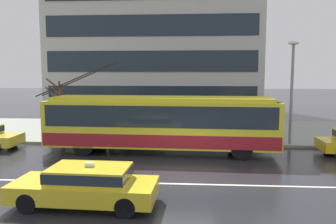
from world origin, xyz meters
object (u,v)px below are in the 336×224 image
Objects in this scene: pedestrian_approaching_curb at (127,122)px; street_tree_bare at (60,105)px; pedestrian_at_shelter at (111,122)px; bus_shelter at (137,106)px; pedestrian_waiting_by_pole at (142,113)px; street_lamp at (292,83)px; trolleybus at (161,122)px; pedestrian_walking_past at (109,111)px; taxi_oncoming_near at (87,184)px.

pedestrian_approaching_curb is 0.43× the size of street_tree_bare.
pedestrian_approaching_curb is (1.00, 0.11, -0.04)m from pedestrian_at_shelter.
pedestrian_approaching_curb is (-0.60, -0.25, -1.00)m from bus_shelter.
pedestrian_waiting_by_pole is (1.03, -0.39, 0.66)m from pedestrian_approaching_curb.
street_lamp is (9.67, -1.42, 2.56)m from pedestrian_approaching_curb.
street_lamp is (10.67, -1.31, 2.52)m from pedestrian_at_shelter.
trolleybus reaches higher than bus_shelter.
pedestrian_walking_past is 2.63m from pedestrian_waiting_by_pole.
pedestrian_walking_past reaches higher than taxi_oncoming_near.
pedestrian_at_shelter is (-3.48, 3.33, -0.50)m from trolleybus.
street_tree_bare is (-14.03, 1.59, -1.53)m from street_lamp.
bus_shelter is 1.93× the size of pedestrian_walking_past.
trolleybus is 2.18× the size of street_lamp.
pedestrian_at_shelter is 3.51m from street_tree_bare.
pedestrian_at_shelter is at bearing -173.78° from pedestrian_approaching_curb.
street_tree_bare is at bearing 175.12° from pedestrian_at_shelter.
bus_shelter reaches higher than pedestrian_waiting_by_pole.
trolleybus is at bearing -164.25° from street_lamp.
pedestrian_walking_past is at bearing 100.39° from taxi_oncoming_near.
bus_shelter is at bearing 91.00° from taxi_oncoming_near.
pedestrian_waiting_by_pole is 8.91m from street_lamp.
street_lamp reaches higher than pedestrian_approaching_curb.
taxi_oncoming_near is at bearing -89.00° from bus_shelter.
trolleybus is 4.28m from pedestrian_approaching_curb.
bus_shelter is 1.98× the size of pedestrian_waiting_by_pole.
street_tree_bare is (-3.36, 0.29, 0.99)m from pedestrian_at_shelter.
pedestrian_approaching_curb is at bearing -30.03° from pedestrian_walking_past.
street_lamp is 14.20m from street_tree_bare.
pedestrian_at_shelter is at bearing 136.26° from trolleybus.
pedestrian_walking_past is 11.38m from street_lamp.
street_lamp is at bearing 15.75° from trolleybus.
taxi_oncoming_near is 2.26× the size of pedestrian_walking_past.
street_tree_bare is at bearing -168.95° from pedestrian_walking_past.
pedestrian_walking_past is 1.03× the size of pedestrian_waiting_by_pole.
bus_shelter is 0.84m from pedestrian_waiting_by_pole.
street_lamp reaches higher than pedestrian_walking_past.
pedestrian_walking_past is (-1.93, 0.52, -0.35)m from bus_shelter.
bus_shelter is at bearing 117.09° from trolleybus.
street_lamp reaches higher than bus_shelter.
trolleybus is 5.68m from pedestrian_walking_past.
street_tree_bare reaches higher than pedestrian_at_shelter.
pedestrian_at_shelter is 0.82× the size of pedestrian_walking_past.
pedestrian_walking_past reaches higher than pedestrian_approaching_curb.
pedestrian_at_shelter is (-1.60, -0.36, -0.97)m from bus_shelter.
street_lamp reaches higher than pedestrian_at_shelter.
trolleybus is 2.77× the size of taxi_oncoming_near.
street_tree_bare reaches higher than pedestrian_approaching_curb.
taxi_oncoming_near is 13.25m from street_lamp.
pedestrian_approaching_curb is 1.28m from pedestrian_waiting_by_pole.
pedestrian_waiting_by_pole is at bearing -21.02° from pedestrian_approaching_curb.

